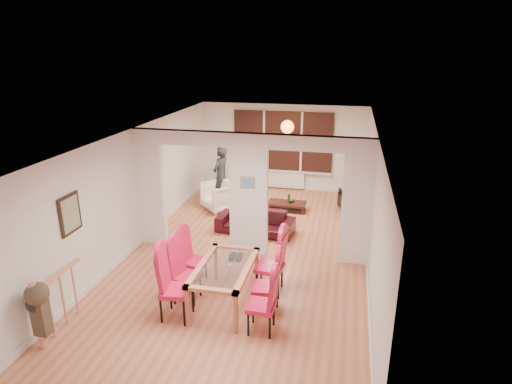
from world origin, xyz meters
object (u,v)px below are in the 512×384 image
(dining_chair_rc, at_px, (270,263))
(armchair, at_px, (220,196))
(dining_chair_lb, at_px, (187,273))
(coffee_table, at_px, (287,206))
(sofa, at_px, (255,222))
(dining_chair_la, at_px, (176,286))
(person, at_px, (221,175))
(bottle, at_px, (289,199))
(bowl, at_px, (290,201))
(dining_chair_rb, at_px, (265,283))
(dining_chair_lc, at_px, (194,258))
(dining_chair_ra, at_px, (261,302))
(television, at_px, (340,202))
(dining_table, at_px, (225,285))

(dining_chair_rc, distance_m, armchair, 4.32)
(dining_chair_lb, bearing_deg, coffee_table, 90.58)
(sofa, bearing_deg, dining_chair_la, -92.63)
(dining_chair_lb, xyz_separation_m, sofa, (0.53, 3.08, -0.27))
(armchair, height_order, person, person)
(armchair, xyz_separation_m, bottle, (1.86, 0.22, -0.00))
(dining_chair_la, height_order, bottle, dining_chair_la)
(coffee_table, xyz_separation_m, bowl, (0.07, 0.08, 0.14))
(dining_chair_rb, relative_size, sofa, 0.58)
(dining_chair_rc, xyz_separation_m, bowl, (-0.22, 4.16, -0.33))
(dining_chair_rc, xyz_separation_m, armchair, (-2.09, 3.77, -0.21))
(dining_chair_lc, xyz_separation_m, dining_chair_rb, (1.47, -0.62, 0.02))
(dining_chair_ra, bearing_deg, sofa, 105.70)
(television, relative_size, bottle, 3.23)
(dining_chair_ra, bearing_deg, dining_chair_lc, 144.86)
(dining_table, bearing_deg, dining_chair_lb, -177.53)
(dining_chair_rb, distance_m, coffee_table, 4.73)
(dining_table, bearing_deg, bowl, 84.45)
(dining_chair_lb, bearing_deg, dining_chair_rb, 11.38)
(dining_table, xyz_separation_m, dining_chair_ra, (0.76, -0.59, 0.15))
(dining_table, xyz_separation_m, bottle, (0.44, 4.53, 0.01))
(sofa, relative_size, bowl, 8.86)
(dining_chair_ra, xyz_separation_m, television, (1.03, 5.45, -0.26))
(armchair, bearing_deg, sofa, 0.70)
(television, relative_size, coffee_table, 0.90)
(armchair, height_order, bottle, armchair)
(dining_chair_rc, bearing_deg, armchair, 125.57)
(dining_chair_lb, distance_m, dining_chair_lc, 0.58)
(armchair, height_order, television, armchair)
(dining_chair_rc, bearing_deg, dining_chair_ra, -79.31)
(sofa, distance_m, television, 2.65)
(sofa, distance_m, armchair, 1.80)
(dining_chair_rc, bearing_deg, coffee_table, 100.69)
(dining_chair_lc, distance_m, television, 5.02)
(coffee_table, distance_m, bottle, 0.28)
(coffee_table, bearing_deg, sofa, -108.59)
(television, distance_m, coffee_table, 1.44)
(dining_table, bearing_deg, sofa, 92.71)
(person, relative_size, bottle, 5.78)
(television, bearing_deg, dining_chair_lb, 134.87)
(dining_chair_lb, relative_size, dining_chair_rc, 0.91)
(dining_chair_ra, distance_m, television, 5.55)
(armchair, bearing_deg, dining_table, -26.29)
(dining_table, xyz_separation_m, bowl, (0.46, 4.70, -0.11))
(dining_chair_la, bearing_deg, dining_chair_lc, 88.20)
(dining_chair_rb, distance_m, dining_chair_rc, 0.62)
(dining_chair_la, relative_size, bowl, 5.70)
(dining_chair_lb, relative_size, bottle, 3.77)
(dining_chair_lb, height_order, dining_chair_ra, dining_chair_lb)
(dining_chair_ra, xyz_separation_m, dining_chair_rb, (-0.04, 0.51, 0.02))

